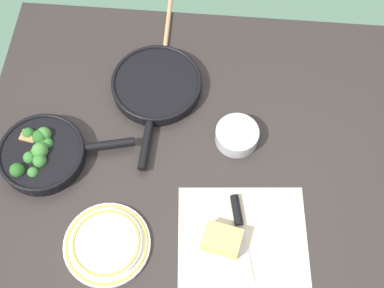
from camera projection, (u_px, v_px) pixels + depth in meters
The scene contains 10 objects.
ground_plane at pixel (192, 230), 2.23m from camera, with size 14.00×14.00×0.00m, color #51755B.
dining_table_red at pixel (192, 159), 1.62m from camera, with size 1.24×1.00×0.77m.
skillet_broccoli at pixel (42, 153), 1.51m from camera, with size 0.38×0.25×0.07m.
skillet_eggs at pixel (157, 86), 1.63m from camera, with size 0.28×0.43×0.04m.
wooden_spoon at pixel (165, 48), 1.71m from camera, with size 0.04×0.40×0.02m.
parchment_sheet at pixel (243, 243), 1.42m from camera, with size 0.37×0.35×0.00m.
grater_knife at pixel (239, 225), 1.43m from camera, with size 0.08×0.24×0.02m.
cheese_block at pixel (222, 240), 1.40m from camera, with size 0.11×0.09×0.05m.
dinner_plate_stack at pixel (107, 244), 1.41m from camera, with size 0.23×0.23×0.03m.
prep_bowl_steel at pixel (237, 136), 1.54m from camera, with size 0.13×0.13×0.05m.
Camera 1 is at (-0.06, 0.70, 2.15)m, focal length 50.00 mm.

